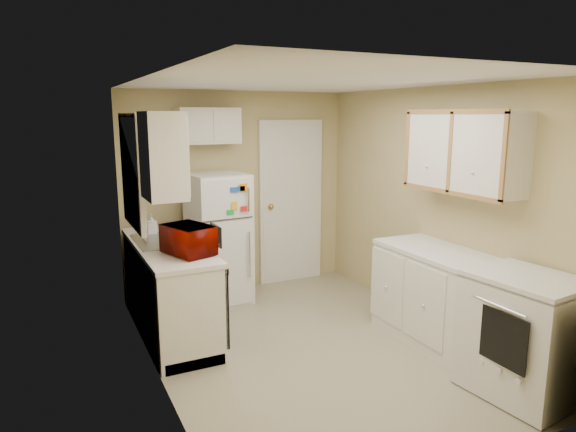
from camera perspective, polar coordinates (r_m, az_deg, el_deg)
name	(u,v)px	position (r m, az deg, el deg)	size (l,w,h in m)	color
floor	(311,346)	(4.95, 2.60, -14.21)	(3.80, 3.80, 0.00)	#AFA88B
ceiling	(314,81)	(4.48, 2.88, 14.72)	(3.80, 3.80, 0.00)	white
wall_left	(153,236)	(4.10, -14.73, -2.19)	(3.80, 3.80, 0.00)	tan
wall_right	(435,208)	(5.37, 15.98, 0.86)	(3.80, 3.80, 0.00)	tan
wall_back	(238,192)	(6.28, -5.59, 2.68)	(2.80, 2.80, 0.00)	tan
wall_front	(474,282)	(3.09, 19.94, -6.88)	(2.80, 2.80, 0.00)	tan
left_counter	(170,288)	(5.21, -13.03, -7.83)	(0.60, 1.80, 0.90)	silver
dishwasher	(217,299)	(4.72, -7.91, -9.15)	(0.03, 0.58, 0.72)	black
sink	(164,244)	(5.24, -13.60, -3.08)	(0.54, 0.74, 0.16)	gray
microwave	(189,238)	(4.65, -10.96, -2.37)	(0.26, 0.47, 0.31)	#7C0900
soap_bottle	(152,225)	(5.51, -14.91, -0.95)	(0.10, 0.10, 0.21)	white
window_blinds	(133,171)	(5.06, -16.86, 4.78)	(0.10, 0.98, 1.08)	silver
upper_cabinet_left	(163,156)	(4.25, -13.73, 6.52)	(0.30, 0.45, 0.70)	silver
refrigerator	(219,239)	(5.87, -7.72, -2.53)	(0.61, 0.59, 1.48)	silver
cabinet_over_fridge	(208,126)	(5.94, -8.90, 9.87)	(0.70, 0.30, 0.40)	silver
interior_door	(291,203)	(6.54, 0.32, 1.49)	(0.86, 0.06, 2.08)	silver
right_counter	(466,310)	(4.81, 19.19, -9.83)	(0.60, 2.00, 0.90)	silver
stove	(523,335)	(4.38, 24.68, -11.93)	(0.64, 0.79, 0.96)	silver
upper_cabinet_right	(464,152)	(4.83, 18.98, 6.76)	(0.30, 1.20, 0.70)	silver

